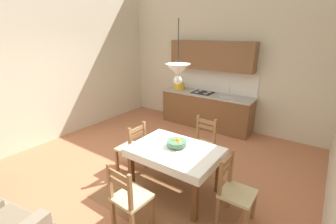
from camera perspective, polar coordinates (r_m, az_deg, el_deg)
name	(u,v)px	position (r m, az deg, el deg)	size (l,w,h in m)	color
ground_plane	(146,175)	(4.43, -5.31, -14.98)	(5.96, 6.48, 0.10)	#B7704C
wall_back	(221,49)	(6.27, 12.68, 14.58)	(5.96, 0.12, 3.97)	beige
wall_left	(47,52)	(5.88, -27.38, 12.71)	(0.12, 6.48, 3.97)	beige
area_rug	(171,194)	(3.91, 0.76, -19.21)	(2.10, 1.60, 0.01)	#96613D
kitchen_cabinetry	(207,95)	(6.21, 9.50, 4.14)	(2.41, 0.63, 2.20)	brown
dining_table	(175,156)	(3.63, 1.71, -10.72)	(1.32, 0.94, 0.75)	brown
dining_chair_window_side	(235,192)	(3.34, 15.85, -18.11)	(0.42, 0.42, 0.93)	#D1BC89
dining_chair_camera_side	(130,198)	(3.17, -9.32, -19.90)	(0.44, 0.44, 0.93)	#D1BC89
dining_chair_tv_side	(132,148)	(4.29, -8.68, -8.69)	(0.42, 0.42, 0.93)	#D1BC89
dining_chair_kitchen_side	(202,144)	(4.43, 8.18, -7.70)	(0.44, 0.44, 0.93)	#D1BC89
fruit_bowl	(177,143)	(3.61, 2.17, -7.48)	(0.30, 0.30, 0.12)	#4C7F5B
pendant_lamp	(178,70)	(3.05, 2.44, 10.10)	(0.32, 0.32, 0.80)	black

